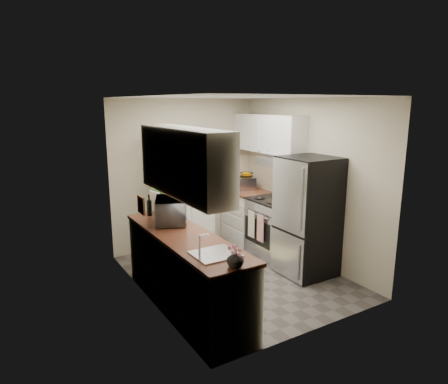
# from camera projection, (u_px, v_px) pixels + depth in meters

# --- Properties ---
(ground) EXTENTS (3.20, 3.20, 0.00)m
(ground) POSITION_uv_depth(u_px,v_px,m) (236.00, 276.00, 5.71)
(ground) COLOR #56514C
(ground) RESTS_ON ground
(room_shell) EXTENTS (2.64, 3.24, 2.52)m
(room_shell) POSITION_uv_depth(u_px,v_px,m) (236.00, 164.00, 5.33)
(room_shell) COLOR beige
(room_shell) RESTS_ON ground
(pantry_cabinet) EXTENTS (0.90, 0.55, 2.00)m
(pantry_cabinet) POSITION_uv_depth(u_px,v_px,m) (182.00, 192.00, 6.49)
(pantry_cabinet) COLOR silver
(pantry_cabinet) RESTS_ON ground
(base_cabinet_left) EXTENTS (0.60, 2.30, 0.88)m
(base_cabinet_left) POSITION_uv_depth(u_px,v_px,m) (186.00, 273.00, 4.75)
(base_cabinet_left) COLOR silver
(base_cabinet_left) RESTS_ON ground
(countertop_left) EXTENTS (0.63, 2.33, 0.04)m
(countertop_left) POSITION_uv_depth(u_px,v_px,m) (185.00, 237.00, 4.65)
(countertop_left) COLOR brown
(countertop_left) RESTS_ON base_cabinet_left
(base_cabinet_right) EXTENTS (0.60, 0.80, 0.88)m
(base_cabinet_right) POSITION_uv_depth(u_px,v_px,m) (247.00, 217.00, 7.10)
(base_cabinet_right) COLOR silver
(base_cabinet_right) RESTS_ON ground
(countertop_right) EXTENTS (0.63, 0.83, 0.04)m
(countertop_right) POSITION_uv_depth(u_px,v_px,m) (247.00, 192.00, 7.00)
(countertop_right) COLOR brown
(countertop_right) RESTS_ON base_cabinet_right
(electric_range) EXTENTS (0.71, 0.78, 1.13)m
(electric_range) POSITION_uv_depth(u_px,v_px,m) (274.00, 227.00, 6.42)
(electric_range) COLOR #B7B7BC
(electric_range) RESTS_ON ground
(refrigerator) EXTENTS (0.70, 0.72, 1.70)m
(refrigerator) POSITION_uv_depth(u_px,v_px,m) (308.00, 217.00, 5.65)
(refrigerator) COLOR #B7B7BC
(refrigerator) RESTS_ON ground
(microwave) EXTENTS (0.59, 0.68, 0.32)m
(microwave) POSITION_uv_depth(u_px,v_px,m) (171.00, 210.00, 5.10)
(microwave) COLOR silver
(microwave) RESTS_ON countertop_left
(wine_bottle) EXTENTS (0.07, 0.07, 0.27)m
(wine_bottle) POSITION_uv_depth(u_px,v_px,m) (149.00, 206.00, 5.41)
(wine_bottle) COLOR black
(wine_bottle) RESTS_ON countertop_left
(flower_vase) EXTENTS (0.18, 0.18, 0.17)m
(flower_vase) POSITION_uv_depth(u_px,v_px,m) (235.00, 259.00, 3.72)
(flower_vase) COLOR silver
(flower_vase) RESTS_ON countertop_left
(cutting_board) EXTENTS (0.07, 0.27, 0.33)m
(cutting_board) POSITION_uv_depth(u_px,v_px,m) (158.00, 201.00, 5.55)
(cutting_board) COLOR #418E39
(cutting_board) RESTS_ON countertop_left
(toaster_oven) EXTENTS (0.43, 0.47, 0.22)m
(toaster_oven) POSITION_uv_depth(u_px,v_px,m) (246.00, 183.00, 7.10)
(toaster_oven) COLOR #A2A1A6
(toaster_oven) RESTS_ON countertop_right
(fruit_basket) EXTENTS (0.26, 0.26, 0.10)m
(fruit_basket) POSITION_uv_depth(u_px,v_px,m) (246.00, 174.00, 7.08)
(fruit_basket) COLOR #EC9600
(fruit_basket) RESTS_ON toaster_oven
(kitchen_mat) EXTENTS (0.67, 0.89, 0.01)m
(kitchen_mat) POSITION_uv_depth(u_px,v_px,m) (221.00, 264.00, 6.12)
(kitchen_mat) COLOR #D6CC88
(kitchen_mat) RESTS_ON ground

